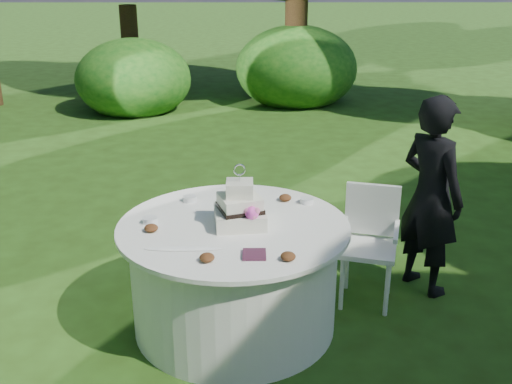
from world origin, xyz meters
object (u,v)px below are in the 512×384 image
cake (240,209)px  napkins (254,254)px  table (234,275)px  chair (370,235)px  guest (431,196)px

cake → napkins: bearing=-78.7°
napkins → cake: (-0.09, 0.46, 0.10)m
table → chair: 1.07m
napkins → cake: 0.48m
guest → cake: size_ratio=3.57×
table → cake: (0.05, -0.01, 0.50)m
guest → chair: guest is taller
napkins → table: napkins is taller
guest → cake: 1.52m
cake → chair: bearing=21.5°
guest → chair: bearing=75.7°
guest → chair: 0.56m
guest → chair: size_ratio=1.75×
cake → chair: 1.09m
napkins → table: 0.62m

